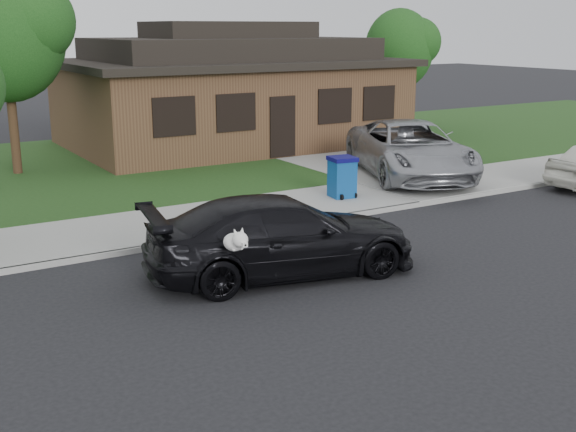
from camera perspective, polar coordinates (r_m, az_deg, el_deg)
ground at (r=14.42m, az=8.31°, el=-3.97°), size 120.00×120.00×0.00m
sidewalk at (r=18.36m, az=-1.60°, el=0.45°), size 60.00×3.00×0.12m
curb at (r=17.12m, az=0.88°, el=-0.61°), size 60.00×0.12×0.12m
lawn at (r=25.47m, az=-10.57°, el=4.25°), size 60.00×13.00×0.13m
driveway at (r=25.65m, az=4.54°, el=4.54°), size 4.50×13.00×0.14m
sedan at (r=13.61m, az=-0.51°, el=-1.61°), size 5.48×2.98×1.51m
minivan at (r=22.33m, az=9.65°, el=5.22°), size 4.84×6.63×1.67m
recycling_bin at (r=19.49m, az=4.30°, el=3.12°), size 0.75×0.76×1.10m
house at (r=28.61m, az=-4.62°, el=9.76°), size 12.60×8.60×4.65m
tree_0 at (r=23.77m, az=-21.05°, el=13.52°), size 3.78×3.60×6.34m
tree_1 at (r=32.51m, az=9.07°, el=13.01°), size 3.15×3.00×5.25m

